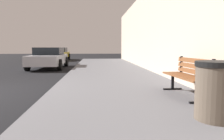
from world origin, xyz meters
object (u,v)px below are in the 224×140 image
at_px(bench, 189,74).
at_px(car_yellow, 58,54).
at_px(car_silver, 49,58).
at_px(trash_bin, 218,91).

relative_size(bench, car_yellow, 0.38).
xyz_separation_m(car_silver, car_yellow, (-0.90, 8.83, 0.00)).
height_order(bench, car_silver, car_silver).
bearing_deg(car_silver, bench, 119.65).
height_order(bench, trash_bin, trash_bin).
height_order(bench, car_yellow, car_yellow).
bearing_deg(car_yellow, bench, 108.55).
xyz_separation_m(bench, trash_bin, (-0.29, -1.72, -0.06)).
relative_size(bench, car_silver, 0.40).
bearing_deg(car_yellow, car_silver, 95.85).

